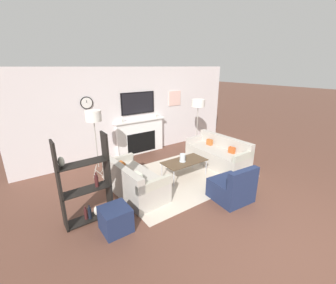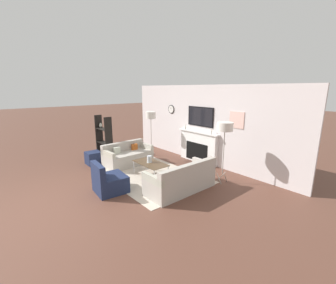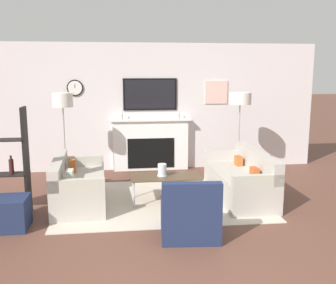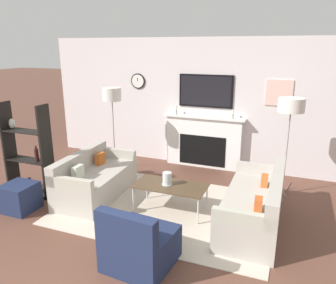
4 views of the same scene
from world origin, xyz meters
The scene contains 12 objects.
ground_plane centered at (0.00, 0.00, 0.00)m, with size 60.00×60.00×0.00m, color brown.
fireplace_wall centered at (0.00, 4.88, 1.22)m, with size 7.27×0.28×2.70m.
area_rug centered at (0.00, 2.69, 0.01)m, with size 3.34×2.37×0.01m.
couch_left centered at (-1.36, 2.69, 0.29)m, with size 0.87×1.65×0.76m.
couch_right centered at (1.36, 2.69, 0.29)m, with size 0.78×1.87×0.80m.
armchair centered at (0.21, 1.24, 0.27)m, with size 0.80×0.80×0.80m.
coffee_table centered at (0.07, 2.64, 0.41)m, with size 1.13×0.58×0.44m.
hurricane_candle centered at (0.01, 2.65, 0.53)m, with size 0.16×0.16×0.20m.
floor_lamp_left centered at (-1.69, 3.94, 1.56)m, with size 0.38×0.38×1.73m.
floor_lamp_right centered at (1.69, 3.94, 1.57)m, with size 0.43×0.43×1.71m.
shelf_unit centered at (-2.45, 2.35, 0.72)m, with size 0.86×0.28×1.62m.
ottoman centered at (-2.16, 1.79, 0.22)m, with size 0.48×0.48×0.44m.
Camera 2 is at (5.24, -1.01, 2.58)m, focal length 24.00 mm.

